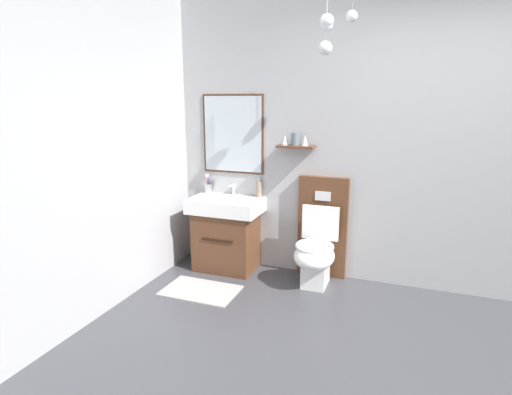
% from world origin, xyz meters
% --- Properties ---
extents(wall_back, '(5.22, 0.59, 2.80)m').
position_xyz_m(wall_back, '(-0.02, 1.68, 1.40)').
color(wall_back, '#A8A8AA').
rests_on(wall_back, ground).
extents(wall_left, '(0.12, 3.49, 2.80)m').
position_xyz_m(wall_left, '(-2.55, 0.00, 1.40)').
color(wall_left, '#A8A8AA').
rests_on(wall_left, ground).
extents(bath_mat, '(0.68, 0.44, 0.01)m').
position_xyz_m(bath_mat, '(-1.94, 0.84, 0.01)').
color(bath_mat, '#9E9993').
rests_on(bath_mat, ground).
extents(vanity_sink_left, '(0.72, 0.48, 0.75)m').
position_xyz_m(vanity_sink_left, '(-1.94, 1.43, 0.40)').
color(vanity_sink_left, '#56331E').
rests_on(vanity_sink_left, ground).
extents(tap_on_left_sink, '(0.03, 0.13, 0.11)m').
position_xyz_m(tap_on_left_sink, '(-1.94, 1.60, 0.82)').
color(tap_on_left_sink, silver).
rests_on(tap_on_left_sink, vanity_sink_left).
extents(toilet, '(0.48, 0.62, 1.00)m').
position_xyz_m(toilet, '(-0.98, 1.42, 0.38)').
color(toilet, '#56331E').
rests_on(toilet, ground).
extents(toothbrush_cup, '(0.07, 0.07, 0.21)m').
position_xyz_m(toothbrush_cup, '(-2.22, 1.58, 0.81)').
color(toothbrush_cup, silver).
rests_on(toothbrush_cup, vanity_sink_left).
extents(soap_dispenser, '(0.06, 0.06, 0.20)m').
position_xyz_m(soap_dispenser, '(-1.65, 1.59, 0.83)').
color(soap_dispenser, gray).
rests_on(soap_dispenser, vanity_sink_left).
extents(folded_hand_towel, '(0.22, 0.16, 0.04)m').
position_xyz_m(folded_hand_towel, '(-1.98, 1.29, 0.77)').
color(folded_hand_towel, white).
rests_on(folded_hand_towel, vanity_sink_left).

